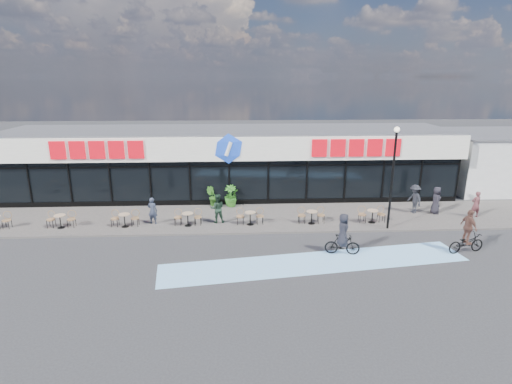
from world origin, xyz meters
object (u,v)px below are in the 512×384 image
pedestrian_a (414,199)px  cyclist_a (343,238)px  pedestrian_b (436,200)px  potted_plant_left (212,196)px  lamp_post (393,170)px  patron_right (217,208)px  potted_plant_right (231,198)px  pedestrian_c (476,204)px  cyclist_b (467,237)px  patron_left (153,211)px  potted_plant_mid (230,195)px

pedestrian_a → cyclist_a: 7.97m
pedestrian_a → pedestrian_b: (1.25, -0.18, -0.05)m
potted_plant_left → lamp_post: bearing=-24.4°
patron_right → pedestrian_b: (13.10, 0.96, -0.01)m
potted_plant_left → cyclist_a: cyclist_a is taller
pedestrian_a → pedestrian_b: bearing=68.8°
potted_plant_right → pedestrian_a: 11.24m
pedestrian_c → pedestrian_b: bearing=-29.2°
pedestrian_a → pedestrian_c: 3.41m
pedestrian_c → cyclist_b: bearing=47.6°
lamp_post → patron_right: lamp_post is taller
patron_right → potted_plant_left: bearing=-86.4°
potted_plant_right → pedestrian_b: size_ratio=0.63×
patron_left → cyclist_a: size_ratio=0.76×
lamp_post → patron_right: bearing=171.7°
potted_plant_left → patron_left: size_ratio=0.82×
cyclist_b → cyclist_a: bearing=179.1°
potted_plant_right → patron_left: patron_left is taller
potted_plant_left → pedestrian_c: bearing=-10.6°
potted_plant_right → cyclist_a: (5.29, -7.22, 0.20)m
cyclist_b → lamp_post: bearing=130.8°
potted_plant_mid → cyclist_a: cyclist_a is taller
patron_left → cyclist_b: 16.21m
pedestrian_c → patron_left: bearing=-7.4°
potted_plant_right → pedestrian_b: (12.34, -1.93, 0.30)m
lamp_post → patron_left: size_ratio=3.60×
potted_plant_left → pedestrian_b: bearing=-8.9°
pedestrian_a → pedestrian_c: (3.27, -0.96, -0.09)m
potted_plant_right → patron_right: bearing=-104.7°
potted_plant_right → pedestrian_c: 14.62m
lamp_post → pedestrian_a: bearing=44.8°
potted_plant_right → patron_left: size_ratio=0.68×
pedestrian_b → patron_left: bearing=105.5°
patron_left → pedestrian_b: bearing=-161.4°
patron_left → patron_right: (3.62, 0.02, 0.07)m
pedestrian_a → cyclist_b: 5.56m
potted_plant_mid → pedestrian_a: size_ratio=0.77×
lamp_post → potted_plant_mid: lamp_post is taller
pedestrian_b → cyclist_a: (-7.06, -5.28, -0.10)m
patron_left → potted_plant_mid: bearing=-129.1°
pedestrian_c → pedestrian_a: bearing=-24.4°
lamp_post → cyclist_b: bearing=-49.2°
potted_plant_left → potted_plant_right: size_ratio=1.20×
potted_plant_right → patron_left: 5.26m
potted_plant_mid → potted_plant_right: 0.24m
potted_plant_right → cyclist_a: 8.95m
lamp_post → pedestrian_b: size_ratio=3.34×
potted_plant_right → patron_right: 3.01m
pedestrian_b → pedestrian_c: size_ratio=1.05×
pedestrian_a → cyclist_a: cyclist_a is taller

